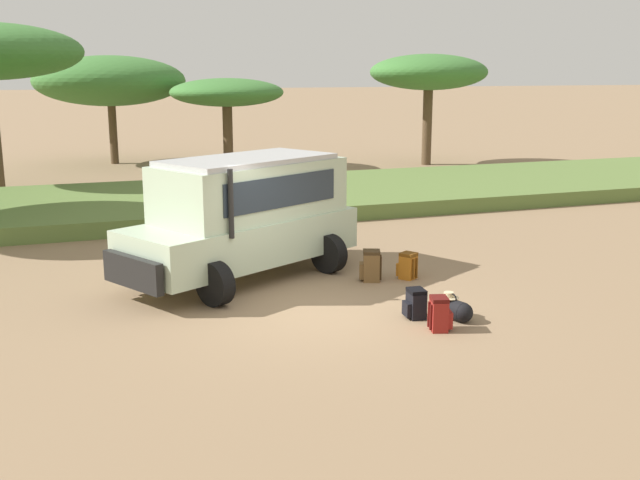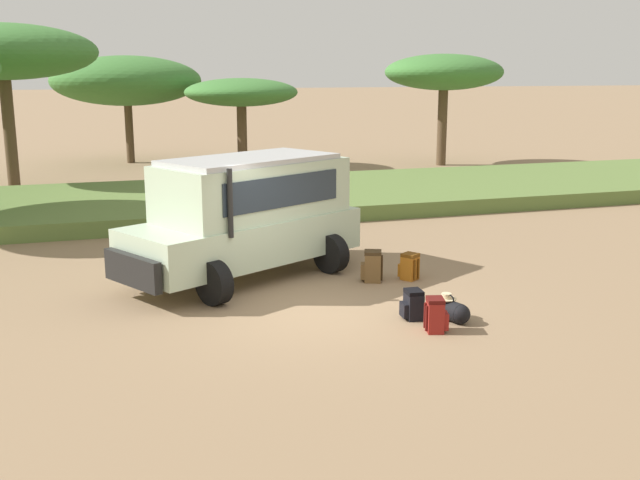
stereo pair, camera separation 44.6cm
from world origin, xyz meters
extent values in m
plane|color=#8C7051|center=(0.00, 0.00, 0.00)|extent=(320.00, 320.00, 0.00)
cube|color=#5B7538|center=(0.00, 10.47, 0.22)|extent=(120.00, 7.00, 0.44)
cube|color=#B2C6A8|center=(-0.74, 2.33, 0.82)|extent=(5.22, 3.98, 0.84)
cube|color=#B2C6A8|center=(-0.52, 2.45, 1.79)|extent=(4.21, 3.38, 1.10)
cube|color=#232D38|center=(-1.87, 1.73, 1.74)|extent=(0.79, 1.40, 0.77)
cube|color=#232D38|center=(-0.10, 1.65, 1.84)|extent=(2.61, 1.42, 0.60)
cube|color=#232D38|center=(-0.95, 3.24, 1.84)|extent=(2.61, 1.42, 0.60)
cube|color=#B7B7B7|center=(-0.57, 2.42, 2.39)|extent=(3.83, 3.12, 0.10)
cube|color=black|center=(-3.01, 1.12, 0.65)|extent=(0.90, 1.50, 0.56)
cylinder|color=black|center=(-1.26, 0.96, 1.79)|extent=(0.10, 0.10, 1.25)
cylinder|color=black|center=(-1.63, 0.76, 0.40)|extent=(0.62, 0.84, 0.80)
cylinder|color=black|center=(-2.54, 2.47, 0.40)|extent=(0.62, 0.84, 0.80)
cylinder|color=black|center=(1.05, 2.19, 0.40)|extent=(0.62, 0.84, 0.80)
cylinder|color=black|center=(0.14, 3.90, 0.40)|extent=(0.62, 0.84, 0.80)
cylinder|color=black|center=(1.54, 3.55, 0.97)|extent=(0.54, 0.75, 0.74)
cube|color=black|center=(1.45, -1.04, 0.22)|extent=(0.28, 0.38, 0.44)
cube|color=black|center=(1.28, -1.03, 0.17)|extent=(0.10, 0.27, 0.24)
cube|color=black|center=(1.45, -1.04, 0.47)|extent=(0.30, 0.36, 0.07)
cylinder|color=black|center=(1.58, -1.14, 0.22)|extent=(0.04, 0.04, 0.38)
cylinder|color=black|center=(1.60, -0.98, 0.22)|extent=(0.04, 0.04, 0.38)
cube|color=#B26619|center=(2.40, 1.20, 0.24)|extent=(0.40, 0.40, 0.47)
cube|color=#B26619|center=(2.30, 1.35, 0.18)|extent=(0.24, 0.19, 0.26)
cube|color=#62380E|center=(2.40, 1.20, 0.50)|extent=(0.40, 0.40, 0.07)
cylinder|color=#62380E|center=(2.42, 1.04, 0.24)|extent=(0.04, 0.04, 0.40)
cylinder|color=#62380E|center=(2.54, 1.11, 0.24)|extent=(0.04, 0.04, 0.40)
cube|color=brown|center=(1.64, 1.31, 0.28)|extent=(0.43, 0.44, 0.56)
cube|color=brown|center=(1.45, 1.38, 0.21)|extent=(0.17, 0.28, 0.31)
cube|color=#3A2A16|center=(1.64, 1.31, 0.59)|extent=(0.43, 0.43, 0.07)
cylinder|color=#3A2A16|center=(1.77, 1.17, 0.28)|extent=(0.04, 0.04, 0.47)
cylinder|color=#3A2A16|center=(1.83, 1.32, 0.28)|extent=(0.04, 0.04, 0.47)
cube|color=maroon|center=(1.51, -1.73, 0.25)|extent=(0.34, 0.40, 0.50)
cube|color=maroon|center=(1.67, -1.78, 0.19)|extent=(0.15, 0.27, 0.27)
cube|color=#4D100E|center=(1.51, -1.73, 0.53)|extent=(0.34, 0.39, 0.07)
cylinder|color=#4D100E|center=(1.39, -1.62, 0.25)|extent=(0.04, 0.04, 0.42)
cylinder|color=#4D100E|center=(1.34, -1.77, 0.25)|extent=(0.04, 0.04, 0.42)
cylinder|color=black|center=(2.01, -1.30, 0.17)|extent=(0.47, 0.56, 0.34)
sphere|color=black|center=(1.93, -1.06, 0.17)|extent=(0.33, 0.33, 0.33)
sphere|color=black|center=(2.08, -1.53, 0.17)|extent=(0.33, 0.33, 0.33)
torus|color=black|center=(2.01, -1.30, 0.36)|extent=(0.07, 0.16, 0.16)
cylinder|color=beige|center=(1.98, -1.20, 0.35)|extent=(0.34, 0.34, 0.02)
cylinder|color=beige|center=(1.98, -1.20, 0.40)|extent=(0.17, 0.17, 0.09)
cylinder|color=brown|center=(-6.04, 15.59, 1.96)|extent=(0.41, 0.41, 3.92)
ellipsoid|color=#3D7533|center=(-6.04, 15.59, 4.71)|extent=(6.21, 5.93, 1.87)
cylinder|color=brown|center=(-1.64, 22.80, 1.36)|extent=(0.35, 0.35, 2.71)
ellipsoid|color=#3D7533|center=(-1.64, 22.80, 3.65)|extent=(6.58, 5.79, 2.19)
cylinder|color=brown|center=(2.76, 19.18, 1.36)|extent=(0.41, 0.41, 2.71)
ellipsoid|color=#3D7533|center=(2.76, 19.18, 3.21)|extent=(4.71, 4.84, 1.16)
cylinder|color=brown|center=(11.38, 17.80, 1.68)|extent=(0.42, 0.42, 3.36)
ellipsoid|color=#3D7533|center=(11.38, 17.80, 4.02)|extent=(5.19, 4.67, 1.54)
camera|label=1|loc=(-4.13, -11.92, 4.12)|focal=42.00mm
camera|label=2|loc=(-3.71, -12.06, 4.12)|focal=42.00mm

